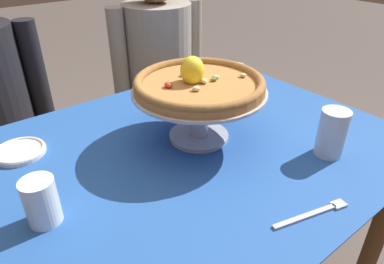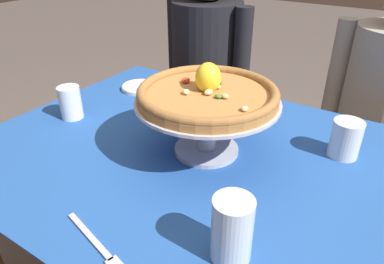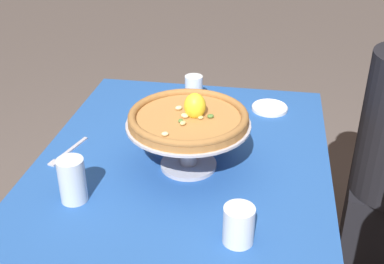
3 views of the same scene
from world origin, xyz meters
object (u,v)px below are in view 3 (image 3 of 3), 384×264
(water_glass_side_left, at_px, (194,90))
(side_plate, at_px, (270,108))
(water_glass_front_right, at_px, (73,183))
(water_glass_back_right, at_px, (238,227))
(pizza_stand, at_px, (188,136))
(pizza, at_px, (189,117))
(dinner_fork, at_px, (67,153))

(water_glass_side_left, bearing_deg, side_plate, 84.66)
(water_glass_front_right, bearing_deg, water_glass_back_right, 78.58)
(water_glass_front_right, bearing_deg, pizza_stand, 128.00)
(pizza, relative_size, dinner_fork, 1.90)
(side_plate, xyz_separation_m, dinner_fork, (0.44, -0.65, -0.01))
(pizza, bearing_deg, water_glass_front_right, -52.03)
(water_glass_side_left, relative_size, side_plate, 0.77)
(water_glass_side_left, bearing_deg, water_glass_back_right, 17.20)
(pizza, distance_m, dinner_fork, 0.44)
(water_glass_front_right, bearing_deg, side_plate, 141.74)
(pizza, relative_size, water_glass_side_left, 3.41)
(dinner_fork, bearing_deg, water_glass_side_left, 143.51)
(side_plate, bearing_deg, dinner_fork, -55.88)
(pizza, xyz_separation_m, water_glass_back_right, (0.32, 0.18, -0.13))
(water_glass_front_right, distance_m, water_glass_back_right, 0.48)
(pizza_stand, height_order, water_glass_back_right, pizza_stand)
(water_glass_back_right, xyz_separation_m, side_plate, (-0.77, 0.06, -0.04))
(water_glass_back_right, bearing_deg, dinner_fork, -118.95)
(side_plate, bearing_deg, pizza, -28.27)
(water_glass_side_left, bearing_deg, dinner_fork, -36.49)
(water_glass_back_right, distance_m, water_glass_side_left, 0.83)
(pizza, distance_m, water_glass_side_left, 0.49)
(pizza_stand, relative_size, water_glass_front_right, 2.84)
(side_plate, height_order, dinner_fork, side_plate)
(dinner_fork, bearing_deg, pizza, 89.24)
(water_glass_front_right, distance_m, water_glass_side_left, 0.74)
(water_glass_front_right, bearing_deg, dinner_fork, -152.82)
(pizza_stand, xyz_separation_m, water_glass_side_left, (-0.47, -0.06, -0.06))
(water_glass_back_right, relative_size, dinner_fork, 0.54)
(pizza, xyz_separation_m, water_glass_front_right, (0.23, -0.29, -0.12))
(pizza, distance_m, water_glass_front_right, 0.39)
(pizza, relative_size, water_glass_back_right, 3.51)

